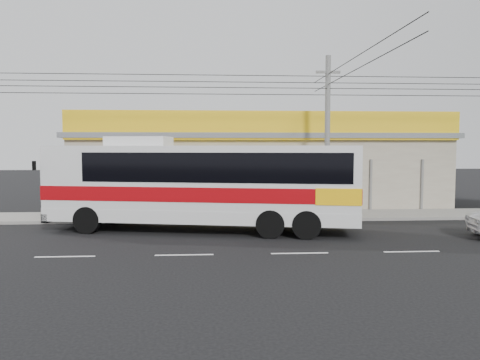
# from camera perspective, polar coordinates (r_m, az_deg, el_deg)

# --- Properties ---
(ground) EXTENTS (120.00, 120.00, 0.00)m
(ground) POSITION_cam_1_polar(r_m,az_deg,el_deg) (18.99, 5.85, -7.20)
(ground) COLOR black
(ground) RESTS_ON ground
(sidewalk) EXTENTS (30.00, 3.20, 0.15)m
(sidewalk) POSITION_cam_1_polar(r_m,az_deg,el_deg) (24.83, 3.56, -4.36)
(sidewalk) COLOR gray
(sidewalk) RESTS_ON ground
(lane_markings) EXTENTS (50.00, 0.12, 0.01)m
(lane_markings) POSITION_cam_1_polar(r_m,az_deg,el_deg) (16.58, 7.29, -8.86)
(lane_markings) COLOR silver
(lane_markings) RESTS_ON ground
(storefront_building) EXTENTS (22.60, 9.20, 5.70)m
(storefront_building) POSITION_cam_1_polar(r_m,az_deg,el_deg) (30.10, 2.24, 1.36)
(storefront_building) COLOR gray
(storefront_building) RESTS_ON ground
(coach_bus) EXTENTS (13.78, 5.48, 4.16)m
(coach_bus) POSITION_cam_1_polar(r_m,az_deg,el_deg) (20.50, -4.18, -0.09)
(coach_bus) COLOR silver
(coach_bus) RESTS_ON ground
(motorbike_red) EXTENTS (2.13, 1.40, 1.06)m
(motorbike_red) POSITION_cam_1_polar(r_m,az_deg,el_deg) (25.96, -18.25, -2.85)
(motorbike_red) COLOR maroon
(motorbike_red) RESTS_ON sidewalk
(motorbike_dark) EXTENTS (2.06, 0.98, 1.19)m
(motorbike_dark) POSITION_cam_1_polar(r_m,az_deg,el_deg) (23.76, -13.89, -3.21)
(motorbike_dark) COLOR black
(motorbike_dark) RESTS_ON sidewalk
(utility_pole) EXTENTS (34.00, 14.00, 8.35)m
(utility_pole) POSITION_cam_1_polar(r_m,az_deg,el_deg) (24.73, 10.67, 11.37)
(utility_pole) COLOR slate
(utility_pole) RESTS_ON ground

